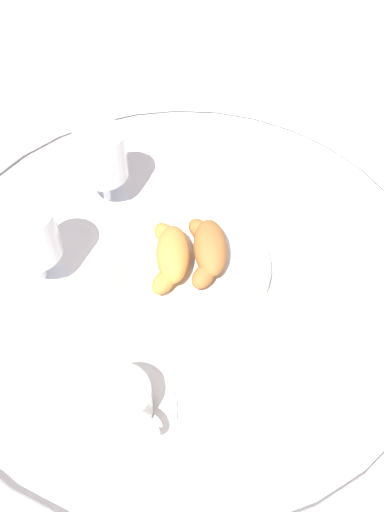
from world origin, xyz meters
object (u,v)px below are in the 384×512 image
Objects in this scene: pastry_plate at (192,264)px; coffee_cup_near at (363,234)px; coffee_cup_far at (122,404)px; folded_napkin at (182,162)px; sugar_packet at (297,323)px; juice_glass_left at (31,236)px; juice_glass_right at (102,157)px; croissant_large at (209,250)px; croissant_small at (171,255)px.

coffee_cup_near is at bearing -105.07° from pastry_plate.
pastry_plate is at bearing -45.50° from coffee_cup_far.
folded_napkin is (0.38, -0.25, -0.02)m from coffee_cup_far.
coffee_cup_far is at bearing 134.50° from pastry_plate.
coffee_cup_far reaches higher than sugar_packet.
coffee_cup_near is 0.48m from juice_glass_left.
juice_glass_right reaches higher than coffee_cup_far.
juice_glass_left is 0.17m from juice_glass_right.
croissant_large is 0.23m from coffee_cup_near.
pastry_plate is 1.67× the size of coffee_cup_near.
coffee_cup_far is 0.27m from sugar_packet.
coffee_cup_far reaches higher than folded_napkin.
juice_glass_right is 0.38m from sugar_packet.
croissant_small is 2.52× the size of sugar_packet.
croissant_small is 0.90× the size of juice_glass_right.
pastry_plate is at bearing 22.67° from sugar_packet.
pastry_plate is 0.23m from juice_glass_left.
croissant_large is 0.05m from croissant_small.
croissant_large and coffee_cup_far have the same top height.
sugar_packet is at bearing -154.92° from juice_glass_right.
coffee_cup_near is 1.24× the size of folded_napkin.
pastry_plate is 0.22m from folded_napkin.
juice_glass_right is (0.17, 0.03, 0.06)m from croissant_small.
pastry_plate is 0.26m from coffee_cup_near.
coffee_cup_near is at bearing -148.54° from folded_napkin.
croissant_large is at bearing -104.74° from croissant_small.
juice_glass_left reaches higher than coffee_cup_far.
croissant_large is 0.93× the size of coffee_cup_far.
croissant_large is at bearing -110.02° from juice_glass_left.
coffee_cup_near is 0.41m from juice_glass_right.
croissant_small is at bearing -38.84° from coffee_cup_far.
coffee_cup_far is at bearing 86.00° from sugar_packet.
pastry_plate is at bearing 159.24° from folded_napkin.
juice_glass_right is at bearing 101.12° from folded_napkin.
juice_glass_left is 2.80× the size of sugar_packet.
sugar_packet is (-0.08, 0.16, -0.02)m from coffee_cup_near.
juice_glass_left reaches higher than sugar_packet.
croissant_small is 0.93× the size of coffee_cup_near.
croissant_small is at bearing 28.75° from sugar_packet.
juice_glass_right is (0.35, -0.11, 0.07)m from coffee_cup_far.
juice_glass_left and juice_glass_right have the same top height.
croissant_large is at bearing -103.68° from pastry_plate.
juice_glass_left is 0.33m from folded_napkin.
croissant_small reaches higher than folded_napkin.
croissant_small is 0.93× the size of coffee_cup_far.
folded_napkin is at bearing 31.46° from coffee_cup_near.
croissant_small reaches higher than sugar_packet.
sugar_packet is 0.45× the size of folded_napkin.
juice_glass_left is (0.08, 0.20, 0.08)m from pastry_plate.
croissant_large is 2.54× the size of sugar_packet.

